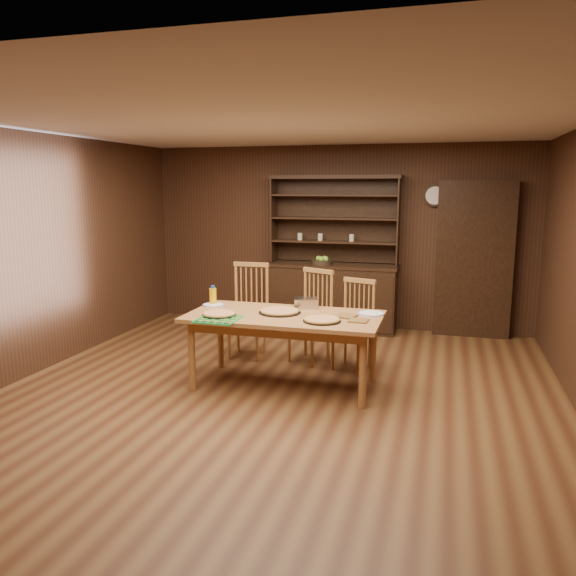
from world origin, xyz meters
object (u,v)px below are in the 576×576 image
(chair_right, at_px, (355,321))
(china_hutch, at_px, (332,288))
(chair_left, at_px, (249,307))
(juice_bottle, at_px, (213,296))
(dining_table, at_px, (284,322))
(chair_center, at_px, (313,312))

(chair_right, bearing_deg, china_hutch, 127.65)
(china_hutch, relative_size, chair_left, 1.94)
(juice_bottle, bearing_deg, china_hutch, 68.23)
(dining_table, relative_size, juice_bottle, 9.08)
(chair_left, bearing_deg, china_hutch, 62.67)
(dining_table, relative_size, chair_center, 1.81)
(china_hutch, height_order, chair_left, china_hutch)
(chair_center, bearing_deg, chair_right, 8.76)
(dining_table, xyz_separation_m, chair_left, (-0.71, 0.93, -0.08))
(chair_left, xyz_separation_m, juice_bottle, (-0.17, -0.69, 0.25))
(chair_right, relative_size, juice_bottle, 4.69)
(chair_center, distance_m, chair_right, 0.54)
(china_hutch, distance_m, chair_center, 1.52)
(dining_table, xyz_separation_m, juice_bottle, (-0.88, 0.24, 0.18))
(chair_right, xyz_separation_m, juice_bottle, (-1.47, -0.56, 0.32))
(juice_bottle, bearing_deg, dining_table, -14.99)
(china_hutch, bearing_deg, chair_left, -115.32)
(china_hutch, xyz_separation_m, chair_center, (0.07, -1.51, -0.02))
(china_hutch, xyz_separation_m, chair_left, (-0.72, -1.52, 0.00))
(chair_left, bearing_deg, juice_bottle, -105.43)
(china_hutch, height_order, chair_center, china_hutch)
(dining_table, distance_m, chair_left, 1.17)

